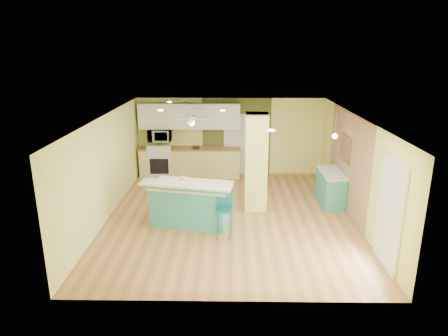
{
  "coord_description": "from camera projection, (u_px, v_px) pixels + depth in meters",
  "views": [
    {
      "loc": [
        -0.01,
        -9.19,
        4.05
      ],
      "look_at": [
        -0.16,
        0.4,
        1.13
      ],
      "focal_mm": 32.0,
      "sensor_mm": 36.0,
      "label": 1
    }
  ],
  "objects": [
    {
      "name": "wall_decor",
      "position": [
        346.0,
        148.0,
        10.25
      ],
      "size": [
        0.03,
        0.9,
        0.7
      ],
      "primitive_type": "cube",
      "color": "brown",
      "rests_on": "wood_panel"
    },
    {
      "name": "wall_back",
      "position": [
        230.0,
        137.0,
        12.96
      ],
      "size": [
        6.0,
        0.01,
        2.5
      ],
      "primitive_type": "cube",
      "color": "#EBEA7D",
      "rests_on": "floor"
    },
    {
      "name": "canister",
      "position": [
        183.0,
        180.0,
        9.39
      ],
      "size": [
        0.14,
        0.14,
        0.15
      ],
      "primitive_type": "cylinder",
      "color": "yellow",
      "rests_on": "peninsula"
    },
    {
      "name": "fruit_bowl",
      "position": [
        196.0,
        148.0,
        12.71
      ],
      "size": [
        0.29,
        0.29,
        0.07
      ],
      "primitive_type": "imported",
      "rotation": [
        0.0,
        0.0,
        -0.05
      ],
      "color": "#3D2718",
      "rests_on": "kitchen_run"
    },
    {
      "name": "side_counter",
      "position": [
        331.0,
        187.0,
        10.71
      ],
      "size": [
        0.57,
        1.35,
        0.87
      ],
      "color": "teal",
      "rests_on": "floor"
    },
    {
      "name": "bar_stool",
      "position": [
        225.0,
        207.0,
        8.7
      ],
      "size": [
        0.38,
        0.38,
        1.05
      ],
      "rotation": [
        0.0,
        0.0,
        -0.11
      ],
      "color": "#1C717E",
      "rests_on": "floor"
    },
    {
      "name": "pendant_lamp",
      "position": [
        335.0,
        136.0,
        10.1
      ],
      "size": [
        0.14,
        0.14,
        0.69
      ],
      "color": "silver",
      "rests_on": "ceiling"
    },
    {
      "name": "upper_cabinets",
      "position": [
        189.0,
        116.0,
        12.6
      ],
      "size": [
        3.2,
        0.34,
        0.8
      ],
      "primitive_type": "cube",
      "color": "white",
      "rests_on": "wall_back"
    },
    {
      "name": "interior_door",
      "position": [
        236.0,
        144.0,
        12.99
      ],
      "size": [
        0.82,
        0.05,
        2.0
      ],
      "primitive_type": "cube",
      "color": "silver",
      "rests_on": "floor"
    },
    {
      "name": "wall_front",
      "position": [
        230.0,
        233.0,
        6.26
      ],
      "size": [
        6.0,
        0.01,
        2.5
      ],
      "primitive_type": "cube",
      "color": "#EBEA7D",
      "rests_on": "floor"
    },
    {
      "name": "kitchen_run",
      "position": [
        190.0,
        162.0,
        12.92
      ],
      "size": [
        3.25,
        0.63,
        0.94
      ],
      "color": "#CFC96C",
      "rests_on": "floor"
    },
    {
      "name": "peninsula",
      "position": [
        191.0,
        203.0,
        9.41
      ],
      "size": [
        2.16,
        1.5,
        1.12
      ],
      "rotation": [
        0.0,
        0.0,
        -0.21
      ],
      "color": "teal",
      "rests_on": "floor"
    },
    {
      "name": "ceiling_fan",
      "position": [
        192.0,
        119.0,
        11.3
      ],
      "size": [
        1.41,
        1.41,
        0.61
      ],
      "color": "silver",
      "rests_on": "ceiling"
    },
    {
      "name": "ceiling",
      "position": [
        231.0,
        116.0,
        9.25
      ],
      "size": [
        6.0,
        7.0,
        0.01
      ],
      "primitive_type": "cube",
      "color": "white",
      "rests_on": "wall_back"
    },
    {
      "name": "wall_right",
      "position": [
        355.0,
        169.0,
        9.57
      ],
      "size": [
        0.01,
        7.0,
        2.5
      ],
      "primitive_type": "cube",
      "color": "#EBEA7D",
      "rests_on": "floor"
    },
    {
      "name": "french_door",
      "position": [
        390.0,
        215.0,
        7.43
      ],
      "size": [
        0.04,
        1.08,
        2.1
      ],
      "primitive_type": "cube",
      "color": "white",
      "rests_on": "floor"
    },
    {
      "name": "microwave",
      "position": [
        160.0,
        135.0,
        12.67
      ],
      "size": [
        0.7,
        0.48,
        0.39
      ],
      "primitive_type": "imported",
      "color": "white",
      "rests_on": "wall_back"
    },
    {
      "name": "floor",
      "position": [
        230.0,
        216.0,
        9.98
      ],
      "size": [
        6.0,
        7.0,
        0.01
      ],
      "primitive_type": "cube",
      "color": "olive",
      "rests_on": "ground"
    },
    {
      "name": "wall_left",
      "position": [
        106.0,
        167.0,
        9.65
      ],
      "size": [
        0.01,
        7.0,
        2.5
      ],
      "primitive_type": "cube",
      "color": "#EBEA7D",
      "rests_on": "floor"
    },
    {
      "name": "stove",
      "position": [
        161.0,
        162.0,
        12.93
      ],
      "size": [
        0.76,
        0.66,
        1.08
      ],
      "color": "silver",
      "rests_on": "floor"
    },
    {
      "name": "wood_panel",
      "position": [
        348.0,
        162.0,
        10.14
      ],
      "size": [
        0.02,
        3.4,
        2.5
      ],
      "primitive_type": "cube",
      "color": "#8D6E51",
      "rests_on": "floor"
    },
    {
      "name": "column",
      "position": [
        256.0,
        162.0,
        10.08
      ],
      "size": [
        0.55,
        0.55,
        2.5
      ],
      "primitive_type": "cube",
      "color": "#CDD362",
      "rests_on": "floor"
    },
    {
      "name": "olive_accent",
      "position": [
        236.0,
        137.0,
        12.94
      ],
      "size": [
        2.2,
        0.02,
        2.5
      ],
      "primitive_type": "cube",
      "color": "#4D5421",
      "rests_on": "floor"
    }
  ]
}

